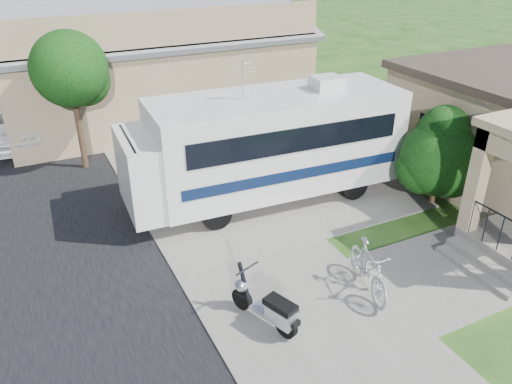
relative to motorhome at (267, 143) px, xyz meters
name	(u,v)px	position (x,y,z in m)	size (l,w,h in m)	color
ground	(324,282)	(-0.74, -4.29, -1.77)	(120.00, 120.00, 0.00)	#173D10
sidewalk_slab	(157,143)	(-1.74, 5.71, -1.74)	(4.00, 80.00, 0.06)	#67665D
driveway_slab	(285,189)	(0.76, 0.21, -1.75)	(7.00, 6.00, 0.05)	#67665D
walk_slab	(453,270)	(2.26, -5.29, -1.75)	(4.00, 3.00, 0.05)	#67665D
warehouse	(149,67)	(-0.74, 9.68, 0.21)	(12.50, 8.40, 5.04)	#887555
street_tree_a	(73,72)	(-4.44, 4.76, 1.47)	(2.44, 2.40, 4.58)	black
street_tree_b	(41,23)	(-4.44, 14.76, 1.62)	(2.44, 2.40, 4.73)	black
street_tree_c	(27,7)	(-4.44, 23.76, 1.33)	(2.44, 2.40, 4.42)	black
motorhome	(267,143)	(0.00, 0.00, 0.00)	(8.18, 2.97, 4.13)	silver
shrub	(440,154)	(4.35, -2.38, -0.25)	(2.44, 2.32, 2.99)	black
scooter	(268,307)	(-2.56, -5.00, -1.27)	(0.90, 1.69, 1.15)	black
bicycle	(368,271)	(-0.09, -4.99, -1.20)	(0.54, 1.92, 1.15)	#B8B8C1
pickup_truck	(10,116)	(-6.59, 8.85, -0.90)	(2.90, 6.29, 1.75)	white
garden_hose	(460,251)	(2.97, -4.81, -1.69)	(0.37, 0.37, 0.17)	#156A21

